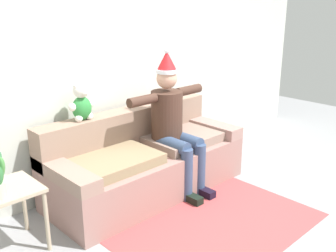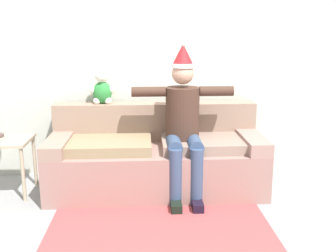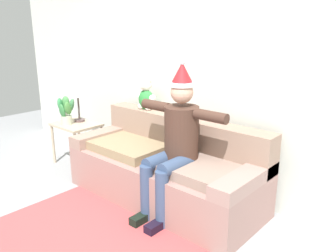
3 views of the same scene
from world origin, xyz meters
name	(u,v)px [view 3 (image 3 of 3)]	position (x,y,z in m)	size (l,w,h in m)	color
ground_plane	(91,237)	(0.00, 0.00, 0.00)	(10.00, 10.00, 0.00)	#939497
back_wall	(197,71)	(0.00, 1.55, 1.35)	(7.00, 0.10, 2.70)	silver
couch	(166,168)	(0.00, 1.03, 0.34)	(2.19, 0.89, 0.87)	gray
person_seated	(175,138)	(0.27, 0.86, 0.79)	(1.02, 0.77, 1.54)	#452D22
teddy_bear	(146,95)	(-0.57, 1.30, 1.04)	(0.29, 0.17, 0.38)	#2E853A
side_table	(77,130)	(-1.57, 0.96, 0.49)	(0.60, 0.48, 0.57)	tan
table_lamp	(78,92)	(-1.63, 1.06, 0.99)	(0.24, 0.24, 0.53)	#533E3E
potted_plant	(66,110)	(-1.63, 0.86, 0.76)	(0.25, 0.23, 0.38)	#B3BCA0
candle_tall	(67,112)	(-1.74, 0.94, 0.71)	(0.04, 0.04, 0.21)	beige
area_rug	(89,237)	(0.00, -0.02, 0.00)	(1.90, 1.23, 0.01)	#B74648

